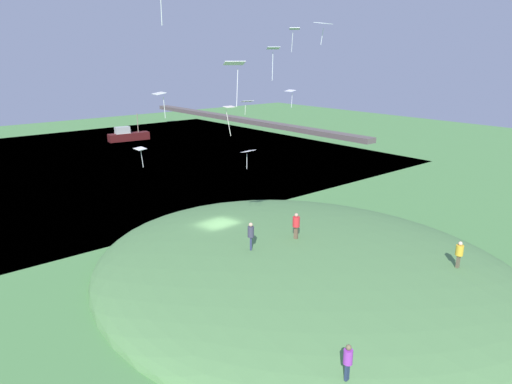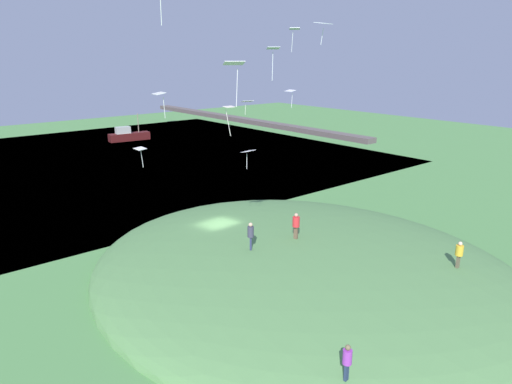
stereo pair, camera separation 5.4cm
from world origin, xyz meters
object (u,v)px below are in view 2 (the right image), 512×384
at_px(kite_5, 140,150).
at_px(kite_8, 323,24).
at_px(person_on_hilltop, 347,358).
at_px(kite_9, 248,152).
at_px(person_near_shore, 459,252).
at_px(kite_10, 273,51).
at_px(kite_7, 159,95).
at_px(kite_0, 294,31).
at_px(boat_on_lake, 128,135).
at_px(kite_4, 247,102).
at_px(kite_6, 290,92).
at_px(mooring_post, 172,224).
at_px(person_watching_kites, 251,233).
at_px(person_walking_path, 296,223).
at_px(kite_1, 229,110).
at_px(kite_2, 234,65).

relative_size(kite_5, kite_8, 0.99).
relative_size(person_on_hilltop, kite_9, 1.20).
xyz_separation_m(person_near_shore, kite_10, (-12.12, -4.00, 11.41)).
height_order(person_on_hilltop, kite_7, kite_7).
bearing_deg(person_near_shore, person_on_hilltop, 8.76).
bearing_deg(kite_8, kite_0, 179.12).
xyz_separation_m(boat_on_lake, kite_4, (43.31, -9.14, 9.32)).
xyz_separation_m(person_near_shore, kite_6, (-14.89, 0.35, 8.40)).
bearing_deg(mooring_post, kite_8, 32.88).
bearing_deg(kite_6, mooring_post, -125.08).
relative_size(kite_8, kite_9, 1.06).
relative_size(kite_5, kite_10, 0.66).
xyz_separation_m(person_watching_kites, kite_9, (-3.76, 2.89, 4.15)).
bearing_deg(kite_5, kite_9, 58.08).
bearing_deg(person_on_hilltop, kite_4, 53.42).
bearing_deg(kite_9, person_walking_path, 5.61).
bearing_deg(kite_0, kite_4, 174.80).
distance_m(person_near_shore, kite_7, 19.69).
xyz_separation_m(kite_5, kite_9, (3.84, 6.17, -0.35)).
height_order(person_watching_kites, kite_1, kite_1).
distance_m(kite_7, kite_10, 8.78).
relative_size(person_watching_kites, mooring_post, 1.62).
xyz_separation_m(person_near_shore, kite_5, (-16.81, -11.64, 5.05)).
height_order(person_walking_path, kite_4, kite_4).
height_order(person_on_hilltop, kite_1, kite_1).
bearing_deg(person_walking_path, boat_on_lake, 150.75).
xyz_separation_m(kite_7, kite_9, (-0.62, 6.96, -4.28)).
bearing_deg(kite_10, person_watching_kites, -56.27).
xyz_separation_m(person_on_hilltop, kite_7, (-14.14, -0.06, 9.56)).
bearing_deg(kite_1, person_watching_kites, 40.65).
distance_m(boat_on_lake, kite_0, 52.38).
bearing_deg(kite_5, kite_6, 80.91).
height_order(person_walking_path, kite_5, kite_5).
distance_m(person_watching_kites, person_on_hilltop, 11.76).
bearing_deg(kite_8, kite_2, -75.38).
bearing_deg(kite_7, kite_5, 169.93).
bearing_deg(kite_2, kite_8, 104.62).
distance_m(person_watching_kites, mooring_post, 11.61).
relative_size(person_walking_path, person_near_shore, 1.06).
relative_size(person_on_hilltop, kite_1, 0.93).
xyz_separation_m(kite_1, kite_9, (-2.81, 3.71, -3.37)).
distance_m(boat_on_lake, kite_9, 51.94).
distance_m(kite_1, kite_6, 10.64).
bearing_deg(kite_6, kite_2, -57.34).
relative_size(person_watching_kites, kite_0, 1.09).
relative_size(boat_on_lake, kite_7, 4.66).
distance_m(boat_on_lake, kite_7, 55.50).
bearing_deg(kite_9, person_on_hilltop, -25.05).
bearing_deg(person_on_hilltop, person_walking_path, 47.63).
bearing_deg(kite_4, kite_9, -38.65).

